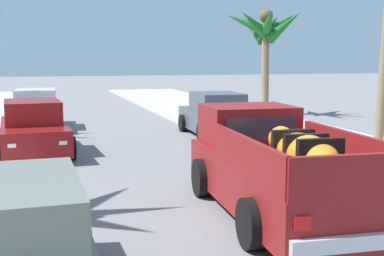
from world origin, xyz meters
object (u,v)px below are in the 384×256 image
palm_tree_left_mid (265,29)px  car_right_mid (216,116)px  pickup_truck (275,168)px  car_left_far (33,129)px  car_left_mid (36,110)px

palm_tree_left_mid → car_right_mid: bearing=-128.0°
pickup_truck → car_left_far: pickup_truck is taller
pickup_truck → car_left_mid: bearing=107.8°
car_left_mid → car_right_mid: 7.27m
car_right_mid → pickup_truck: bearing=-102.8°
car_left_far → pickup_truck: bearing=-60.1°
car_left_mid → pickup_truck: bearing=-72.2°
pickup_truck → car_left_mid: 13.48m
car_left_mid → palm_tree_left_mid: 11.26m
pickup_truck → palm_tree_left_mid: size_ratio=1.04×
car_left_mid → palm_tree_left_mid: bearing=9.6°
pickup_truck → car_right_mid: pickup_truck is taller
car_right_mid → car_left_far: bearing=-164.2°
car_left_far → palm_tree_left_mid: bearing=34.8°
car_left_mid → car_left_far: same height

